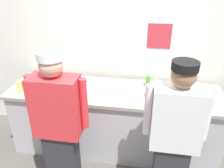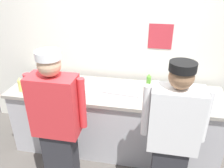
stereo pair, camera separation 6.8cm
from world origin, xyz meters
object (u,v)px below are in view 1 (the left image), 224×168
at_px(ramekin_yellow_sauce, 160,86).
at_px(chef_near_left, 59,125).
at_px(chefs_knife, 73,83).
at_px(ramekin_red_sauce, 38,83).
at_px(squeeze_bottle_primary, 20,86).
at_px(squeeze_bottle_spare, 56,73).
at_px(squeeze_bottle_secondary, 148,80).
at_px(ramekin_green_sauce, 183,96).
at_px(chef_center, 174,137).
at_px(plate_stack_front, 50,90).
at_px(mixing_bowl_steel, 163,93).
at_px(sheet_tray, 123,89).
at_px(deli_cup, 36,90).
at_px(plate_stack_rear, 86,88).

bearing_deg(ramekin_yellow_sauce, chef_near_left, -137.00).
bearing_deg(chef_near_left, chefs_knife, 98.65).
bearing_deg(chef_near_left, ramekin_red_sauce, 126.99).
height_order(squeeze_bottle_primary, squeeze_bottle_spare, squeeze_bottle_spare).
bearing_deg(ramekin_red_sauce, ramekin_yellow_sauce, 5.91).
distance_m(squeeze_bottle_secondary, ramekin_green_sauce, 0.49).
relative_size(squeeze_bottle_secondary, ramekin_green_sauce, 1.88).
bearing_deg(squeeze_bottle_spare, squeeze_bottle_secondary, -0.00).
distance_m(chef_center, ramekin_yellow_sauce, 0.92).
relative_size(chef_near_left, chefs_knife, 5.90).
bearing_deg(plate_stack_front, squeeze_bottle_spare, 100.12).
bearing_deg(mixing_bowl_steel, chef_near_left, -146.92).
height_order(chef_near_left, chefs_knife, chef_near_left).
bearing_deg(chef_near_left, mixing_bowl_steel, 33.08).
xyz_separation_m(squeeze_bottle_secondary, chefs_knife, (-0.98, -0.07, -0.08)).
relative_size(sheet_tray, ramekin_green_sauce, 4.75).
height_order(deli_cup, chefs_knife, deli_cup).
relative_size(chef_near_left, plate_stack_rear, 7.29).
height_order(ramekin_yellow_sauce, ramekin_red_sauce, same).
bearing_deg(ramekin_green_sauce, deli_cup, -174.55).
relative_size(chef_center, deli_cup, 17.71).
distance_m(plate_stack_rear, sheet_tray, 0.46).
distance_m(chef_near_left, chef_center, 1.11).
height_order(plate_stack_rear, chefs_knife, plate_stack_rear).
bearing_deg(squeeze_bottle_primary, ramekin_green_sauce, 4.81).
relative_size(sheet_tray, deli_cup, 4.99).
bearing_deg(ramekin_green_sauce, squeeze_bottle_secondary, 149.32).
relative_size(squeeze_bottle_primary, ramekin_yellow_sauce, 1.81).
distance_m(plate_stack_front, sheet_tray, 0.89).
height_order(mixing_bowl_steel, ramekin_yellow_sauce, mixing_bowl_steel).
bearing_deg(chef_center, sheet_tray, 126.34).
xyz_separation_m(ramekin_yellow_sauce, deli_cup, (-1.50, -0.40, 0.02)).
height_order(chef_near_left, chef_center, chef_near_left).
bearing_deg(ramekin_green_sauce, plate_stack_front, -175.37).
bearing_deg(plate_stack_rear, ramekin_red_sauce, 176.30).
height_order(plate_stack_front, ramekin_green_sauce, plate_stack_front).
bearing_deg(chefs_knife, mixing_bowl_steel, -10.84).
height_order(mixing_bowl_steel, squeeze_bottle_spare, squeeze_bottle_spare).
relative_size(ramekin_red_sauce, chefs_knife, 0.37).
bearing_deg(chef_center, squeeze_bottle_secondary, 105.68).
distance_m(plate_stack_rear, squeeze_bottle_spare, 0.53).
height_order(squeeze_bottle_secondary, squeeze_bottle_spare, squeeze_bottle_spare).
xyz_separation_m(mixing_bowl_steel, chefs_knife, (-1.15, 0.22, -0.06)).
bearing_deg(mixing_bowl_steel, chef_center, -81.95).
bearing_deg(squeeze_bottle_primary, chefs_knife, 31.46).
relative_size(squeeze_bottle_secondary, ramekin_yellow_sauce, 1.78).
distance_m(ramekin_red_sauce, chefs_knife, 0.46).
bearing_deg(ramekin_yellow_sauce, plate_stack_rear, -167.29).
xyz_separation_m(plate_stack_front, squeeze_bottle_secondary, (1.17, 0.37, 0.05)).
bearing_deg(chef_near_left, squeeze_bottle_secondary, 48.35).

